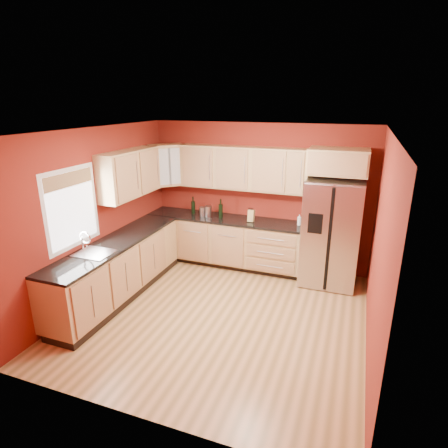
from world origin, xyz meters
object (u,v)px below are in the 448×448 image
at_px(canister_left, 208,212).
at_px(refrigerator, 331,233).
at_px(knife_block, 251,216).
at_px(soap_dispenser, 299,220).
at_px(wine_bottle_a, 193,205).

bearing_deg(canister_left, refrigerator, -0.30).
relative_size(knife_block, soap_dispenser, 1.13).
relative_size(wine_bottle_a, knife_block, 1.56).
distance_m(canister_left, knife_block, 0.81).
height_order(refrigerator, canister_left, refrigerator).
bearing_deg(refrigerator, wine_bottle_a, 177.44).
bearing_deg(knife_block, canister_left, -178.78).
height_order(refrigerator, knife_block, refrigerator).
bearing_deg(refrigerator, knife_block, 178.85).
relative_size(refrigerator, wine_bottle_a, 5.42).
height_order(wine_bottle_a, knife_block, wine_bottle_a).
bearing_deg(wine_bottle_a, canister_left, -16.26).
bearing_deg(refrigerator, canister_left, 179.70).
xyz_separation_m(refrigerator, wine_bottle_a, (-2.54, 0.11, 0.19)).
distance_m(refrigerator, soap_dispenser, 0.58).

